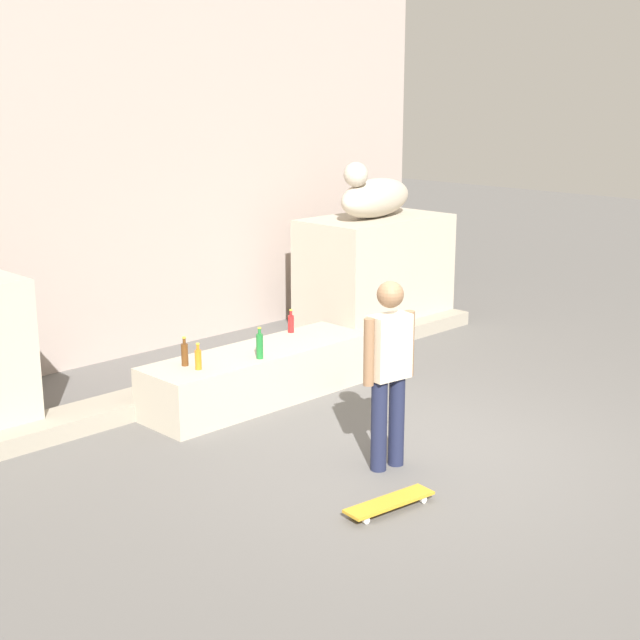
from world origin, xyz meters
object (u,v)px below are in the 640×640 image
skateboard (390,502)px  bottle_orange (198,359)px  statue_reclining_right (375,196)px  bottle_green (260,345)px  skater (389,367)px  bottle_brown (185,354)px  bottle_red (291,323)px

skateboard → bottle_orange: size_ratio=3.07×
statue_reclining_right → bottle_green: size_ratio=5.12×
skateboard → bottle_green: 2.67m
skateboard → bottle_green: bottle_green is taller
statue_reclining_right → bottle_green: bearing=10.2°
statue_reclining_right → skateboard: bearing=30.0°
statue_reclining_right → bottle_orange: bearing=4.8°
statue_reclining_right → bottle_green: 3.82m
statue_reclining_right → bottle_green: statue_reclining_right is taller
bottle_green → bottle_orange: bearing=167.8°
skater → skateboard: size_ratio=2.04×
skater → bottle_green: (0.18, 1.89, -0.23)m
statue_reclining_right → bottle_orange: (-4.02, -1.32, -1.15)m
skater → bottle_brown: 2.30m
statue_reclining_right → bottle_red: (-2.42, -0.94, -1.15)m
skater → bottle_brown: size_ratio=5.65×
skater → bottle_orange: 2.11m
skater → bottle_green: bearing=92.9°
skater → bottle_red: (1.10, 2.42, -0.26)m
bottle_red → bottle_green: 1.07m
skater → bottle_orange: size_ratio=6.25×
bottle_green → bottle_brown: size_ratio=1.11×
bottle_orange → bottle_red: bearing=13.6°
skateboard → bottle_green: size_ratio=2.49×
statue_reclining_right → skater: size_ratio=1.01×
bottle_orange → bottle_brown: bottle_brown is taller
skater → bottle_brown: bearing=111.2°
bottle_orange → bottle_green: bottle_green is taller
skater → bottle_orange: skater is taller
statue_reclining_right → bottle_brown: size_ratio=5.70×
statue_reclining_right → skateboard: statue_reclining_right is taller
statue_reclining_right → skateboard: 5.98m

